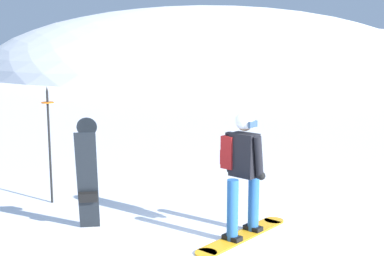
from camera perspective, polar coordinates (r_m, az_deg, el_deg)
ridge_peak_main at (r=44.98m, az=1.71°, el=6.25°), size 37.39×33.65×11.16m
ridge_peak_far at (r=61.55m, az=18.72°, el=6.64°), size 24.47×22.03×8.12m
snowboarder_main at (r=6.87m, az=5.59°, el=-4.71°), size 1.46×1.30×1.71m
spare_snowboard at (r=7.16m, az=-11.56°, el=-5.22°), size 0.28×0.53×1.59m
piste_marker_near at (r=8.55m, az=-15.61°, el=-0.99°), size 0.20×0.20×1.91m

